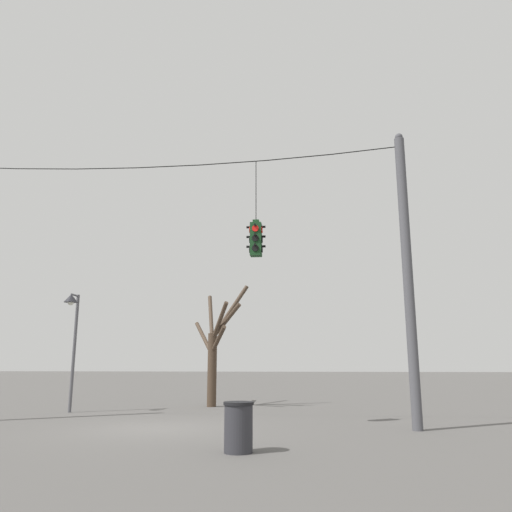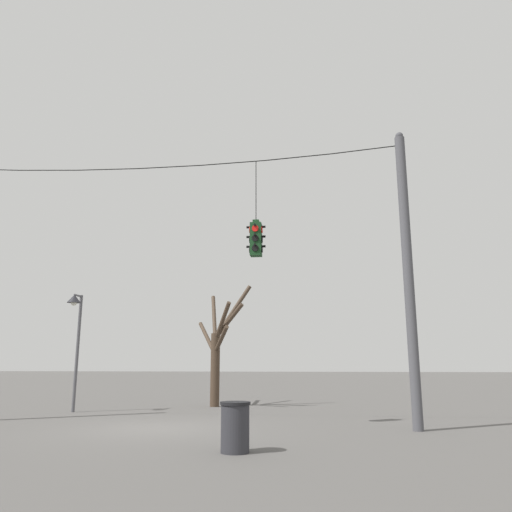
{
  "view_description": "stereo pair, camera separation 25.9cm",
  "coord_description": "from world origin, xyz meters",
  "px_view_note": "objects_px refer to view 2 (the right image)",
  "views": [
    {
      "loc": [
        4.46,
        -14.22,
        1.78
      ],
      "look_at": [
        2.83,
        0.34,
        4.94
      ],
      "focal_mm": 35.0,
      "sensor_mm": 36.0,
      "label": 1
    },
    {
      "loc": [
        4.72,
        -14.18,
        1.78
      ],
      "look_at": [
        2.83,
        0.34,
        4.94
      ],
      "focal_mm": 35.0,
      "sensor_mm": 36.0,
      "label": 2
    }
  ],
  "objects_px": {
    "traffic_light_over_intersection": "(256,239)",
    "bare_tree": "(218,348)",
    "street_lamp": "(75,320)",
    "trash_bin": "(235,427)",
    "utility_pole_right": "(408,273)"
  },
  "relations": [
    {
      "from": "traffic_light_over_intersection",
      "to": "bare_tree",
      "type": "distance_m",
      "value": 8.09
    },
    {
      "from": "traffic_light_over_intersection",
      "to": "bare_tree",
      "type": "relative_size",
      "value": 0.59
    },
    {
      "from": "street_lamp",
      "to": "trash_bin",
      "type": "bearing_deg",
      "value": -44.86
    },
    {
      "from": "street_lamp",
      "to": "bare_tree",
      "type": "height_order",
      "value": "bare_tree"
    },
    {
      "from": "bare_tree",
      "to": "traffic_light_over_intersection",
      "type": "bearing_deg",
      "value": -69.75
    },
    {
      "from": "utility_pole_right",
      "to": "street_lamp",
      "type": "distance_m",
      "value": 12.38
    },
    {
      "from": "street_lamp",
      "to": "utility_pole_right",
      "type": "bearing_deg",
      "value": -16.64
    },
    {
      "from": "utility_pole_right",
      "to": "bare_tree",
      "type": "height_order",
      "value": "utility_pole_right"
    },
    {
      "from": "utility_pole_right",
      "to": "trash_bin",
      "type": "xyz_separation_m",
      "value": [
        -4.33,
        -3.93,
        -3.82
      ]
    },
    {
      "from": "utility_pole_right",
      "to": "bare_tree",
      "type": "relative_size",
      "value": 1.67
    },
    {
      "from": "traffic_light_over_intersection",
      "to": "trash_bin",
      "type": "xyz_separation_m",
      "value": [
        0.08,
        -3.93,
        -4.97
      ]
    },
    {
      "from": "traffic_light_over_intersection",
      "to": "street_lamp",
      "type": "xyz_separation_m",
      "value": [
        -7.42,
        3.53,
        -2.09
      ]
    },
    {
      "from": "bare_tree",
      "to": "street_lamp",
      "type": "bearing_deg",
      "value": -143.94
    },
    {
      "from": "utility_pole_right",
      "to": "street_lamp",
      "type": "height_order",
      "value": "utility_pole_right"
    },
    {
      "from": "traffic_light_over_intersection",
      "to": "bare_tree",
      "type": "height_order",
      "value": "traffic_light_over_intersection"
    }
  ]
}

